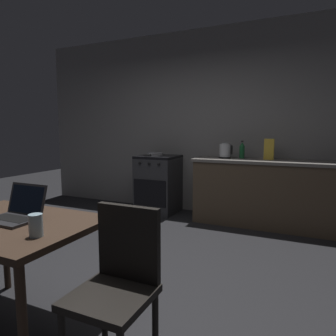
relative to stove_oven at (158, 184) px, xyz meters
The scene contains 12 objects.
ground_plane 2.19m from the stove_oven, 74.77° to the right, with size 12.00×12.00×0.00m, color black.
back_wall 1.35m from the stove_oven, 22.20° to the left, with size 6.40×0.10×2.85m, color slate.
kitchen_counter 1.74m from the stove_oven, ahead, with size 2.16×0.64×0.91m.
stove_oven is the anchor object (origin of this frame).
dining_table 3.04m from the stove_oven, 82.14° to the right, with size 1.12×0.79×0.73m.
chair 3.28m from the stove_oven, 67.28° to the right, with size 0.40×0.40×0.90m.
laptop 3.01m from the stove_oven, 81.68° to the right, with size 0.32×0.28×0.22m.
electric_kettle 1.21m from the stove_oven, ahead, with size 0.19×0.17×0.22m.
frying_pan 0.49m from the stove_oven, 156.46° to the right, with size 0.27×0.44×0.05m.
drinking_glass 3.26m from the stove_oven, 75.55° to the right, with size 0.08×0.08×0.13m.
cereal_box 1.77m from the stove_oven, ahead, with size 0.13×0.05×0.28m.
bottle_b 1.42m from the stove_oven, ahead, with size 0.07×0.07×0.25m.
Camera 1 is at (1.58, -2.24, 1.32)m, focal length 32.63 mm.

